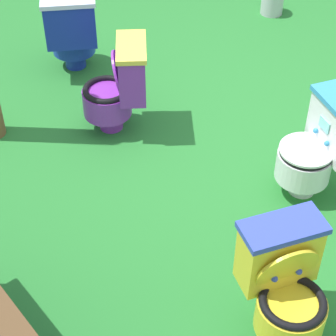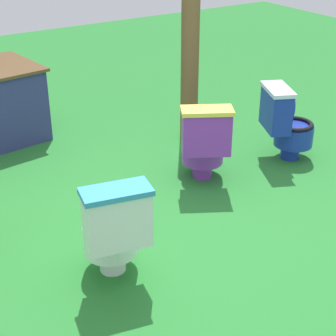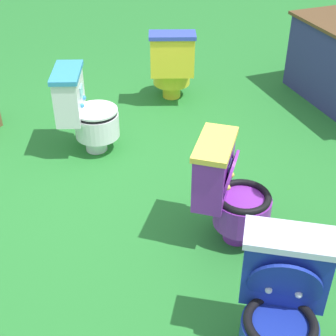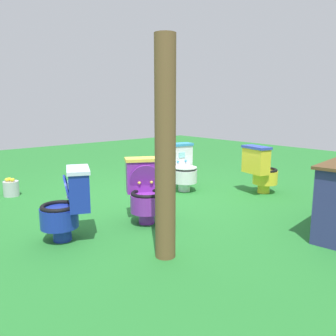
% 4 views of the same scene
% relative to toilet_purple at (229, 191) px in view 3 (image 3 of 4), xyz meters
% --- Properties ---
extents(ground, '(14.00, 14.00, 0.00)m').
position_rel_toilet_purple_xyz_m(ground, '(-0.58, -0.60, -0.37)').
color(ground, '#26752D').
extents(toilet_purple, '(0.59, 0.63, 0.73)m').
position_rel_toilet_purple_xyz_m(toilet_purple, '(0.00, 0.00, 0.00)').
color(toilet_purple, purple).
rests_on(toilet_purple, ground).
extents(toilet_yellow, '(0.57, 0.50, 0.73)m').
position_rel_toilet_purple_xyz_m(toilet_yellow, '(-2.07, 0.13, 0.00)').
color(toilet_yellow, yellow).
rests_on(toilet_yellow, ground).
extents(toilet_white, '(0.49, 0.56, 0.73)m').
position_rel_toilet_purple_xyz_m(toilet_white, '(-1.31, -0.79, -0.00)').
color(toilet_white, white).
rests_on(toilet_white, ground).
extents(toilet_blue, '(0.61, 0.57, 0.73)m').
position_rel_toilet_purple_xyz_m(toilet_blue, '(0.92, -0.05, 0.00)').
color(toilet_blue, '#192D9E').
rests_on(toilet_blue, ground).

